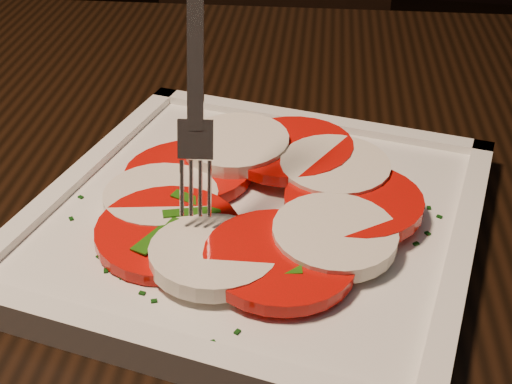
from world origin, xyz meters
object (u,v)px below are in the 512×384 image
object	(u,v)px
chair	(270,62)
plate	(256,221)
table	(269,294)
fork	(198,50)

from	to	relation	value
chair	plate	bearing A→B (deg)	-86.75
table	chair	bearing A→B (deg)	100.85
table	plate	world-z (taller)	plate
table	plate	bearing A→B (deg)	-89.76
chair	plate	distance (m)	0.83
fork	table	bearing A→B (deg)	49.67
plate	table	bearing A→B (deg)	90.24
chair	fork	bearing A→B (deg)	-89.16
table	chair	world-z (taller)	chair
table	plate	size ratio (longest dim) A/B	4.63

